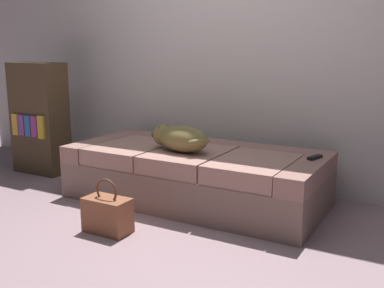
% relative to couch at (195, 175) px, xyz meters
% --- Properties ---
extents(ground_plane, '(10.00, 10.00, 0.00)m').
position_rel_couch_xyz_m(ground_plane, '(0.00, -0.99, -0.22)').
color(ground_plane, '#A3848D').
extents(back_wall, '(6.40, 0.10, 2.80)m').
position_rel_couch_xyz_m(back_wall, '(0.00, 0.66, 1.18)').
color(back_wall, silver).
rests_on(back_wall, ground).
extents(couch, '(2.06, 0.94, 0.44)m').
position_rel_couch_xyz_m(couch, '(0.00, 0.00, 0.00)').
color(couch, '#8A6B5F').
rests_on(couch, ground).
extents(dog_tan, '(0.61, 0.34, 0.21)m').
position_rel_couch_xyz_m(dog_tan, '(-0.07, -0.13, 0.32)').
color(dog_tan, olive).
rests_on(dog_tan, couch).
extents(tv_remote, '(0.08, 0.16, 0.02)m').
position_rel_couch_xyz_m(tv_remote, '(0.93, 0.14, 0.23)').
color(tv_remote, black).
rests_on(tv_remote, couch).
extents(handbag, '(0.32, 0.18, 0.38)m').
position_rel_couch_xyz_m(handbag, '(-0.20, -0.87, -0.09)').
color(handbag, '#955638').
rests_on(handbag, ground).
extents(bookshelf, '(0.56, 0.30, 1.10)m').
position_rel_couch_xyz_m(bookshelf, '(-1.79, 0.02, 0.33)').
color(bookshelf, '#503C26').
rests_on(bookshelf, ground).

